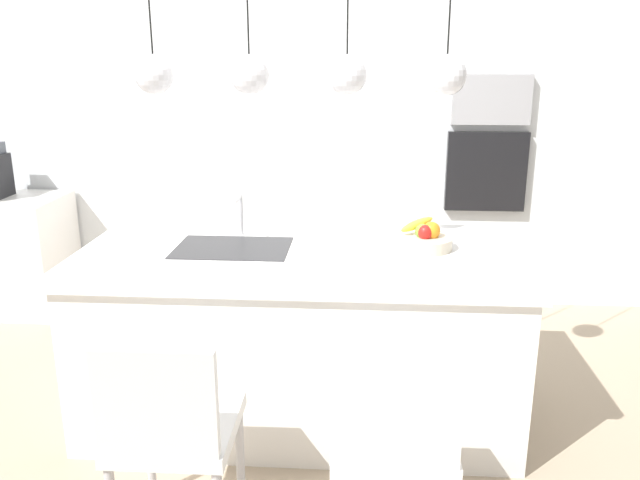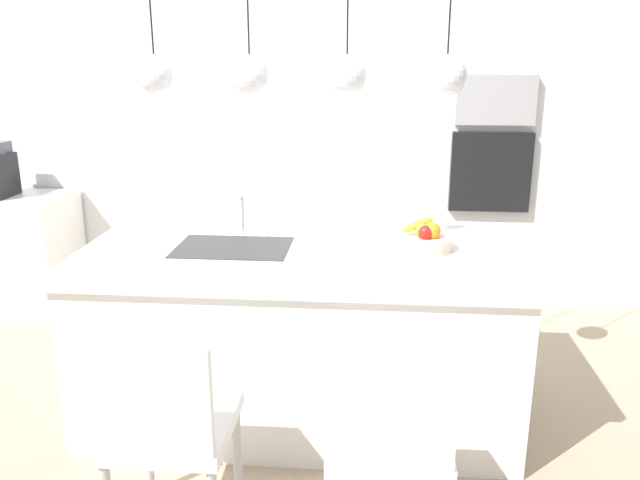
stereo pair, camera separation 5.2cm
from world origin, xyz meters
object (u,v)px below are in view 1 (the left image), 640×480
Objects in this scene: fruit_bowl at (423,239)px; oven at (486,171)px; chair_middle at (394,439)px; chair_near at (172,427)px; microwave at (491,99)px.

fruit_bowl is 0.52× the size of oven.
chair_near is at bearing -179.72° from chair_middle.
oven is at bearing 59.02° from chair_near.
microwave reaches higher than chair_near.
chair_middle is at bearing -99.28° from fruit_bowl.
chair_middle is (-0.74, -2.56, -1.01)m from microwave.
microwave is at bearing 73.90° from chair_middle.
microwave is 0.62× the size of chair_middle.
microwave reaches higher than chair_middle.
microwave is 0.50m from oven.
fruit_bowl is 0.54× the size of microwave.
chair_near is 0.80m from chair_middle.
microwave is 2.85m from chair_middle.
chair_near is at bearing -120.98° from oven.
oven is (0.57, 1.52, 0.07)m from fruit_bowl.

